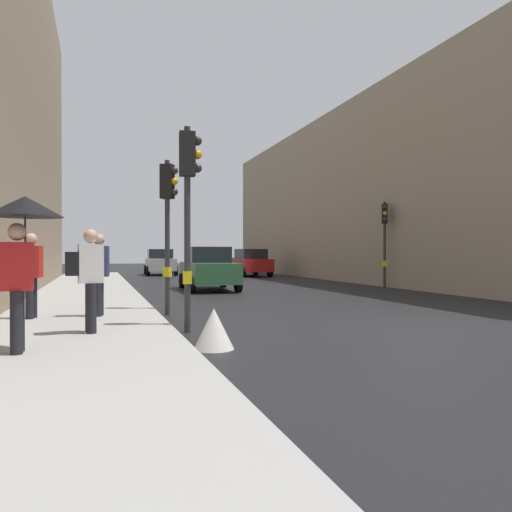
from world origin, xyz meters
The scene contains 15 objects.
ground_plane centered at (0.00, 0.00, 0.00)m, with size 120.00×120.00×0.00m, color black.
sidewalk_kerb centered at (-7.08, 6.00, 0.08)m, with size 3.37×40.00×0.16m, color #A8A5A0.
building_facade_right centered at (11.40, 15.14, 4.65)m, with size 12.00×32.95×9.30m, color gray.
traffic_light_near_left centered at (-5.08, 0.48, 2.71)m, with size 0.44×0.27×3.93m.
traffic_light_near_right centered at (-5.08, 3.23, 2.61)m, with size 0.44×0.37×3.79m.
traffic_light_mid_street centered at (5.09, 9.32, 2.58)m, with size 0.36×0.45×3.73m.
car_green_estate centered at (-2.40, 10.65, 0.88)m, with size 2.12×4.25×1.76m.
car_red_sedan centered at (2.69, 21.07, 0.88)m, with size 2.12×4.25×1.76m.
car_silver_hatchback centered at (-2.64, 24.62, 0.88)m, with size 2.15×4.27×1.76m.
car_dark_suv centered at (2.56, 29.57, 0.88)m, with size 2.09×4.24×1.76m.
pedestrian_with_umbrella centered at (-7.70, -1.40, 1.84)m, with size 1.00×1.00×2.14m.
pedestrian_with_grey_backpack centered at (-6.74, 2.28, 1.16)m, with size 0.64×0.39×1.77m.
pedestrian_with_black_backpack centered at (-6.89, 0.04, 1.16)m, with size 0.63×0.37×1.77m.
pedestrian_in_red_jacket centered at (-8.04, 2.30, 1.13)m, with size 0.45×0.35×1.77m.
warning_sign_triangle centered at (-4.98, -1.22, 0.33)m, with size 0.64×0.64×0.65m, color silver.
Camera 1 is at (-6.73, -8.61, 1.53)m, focal length 33.64 mm.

